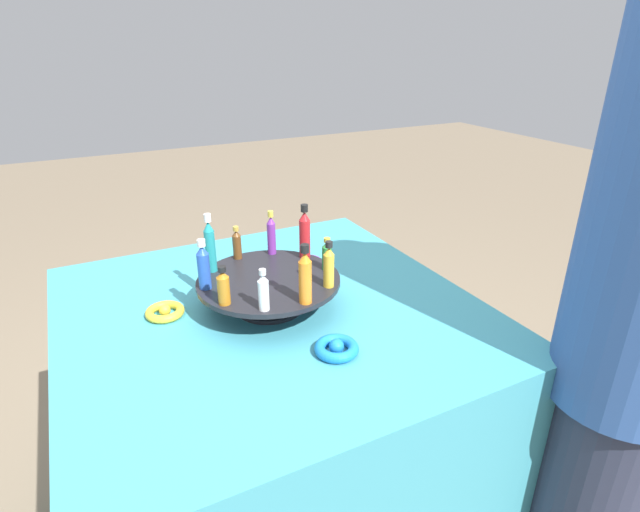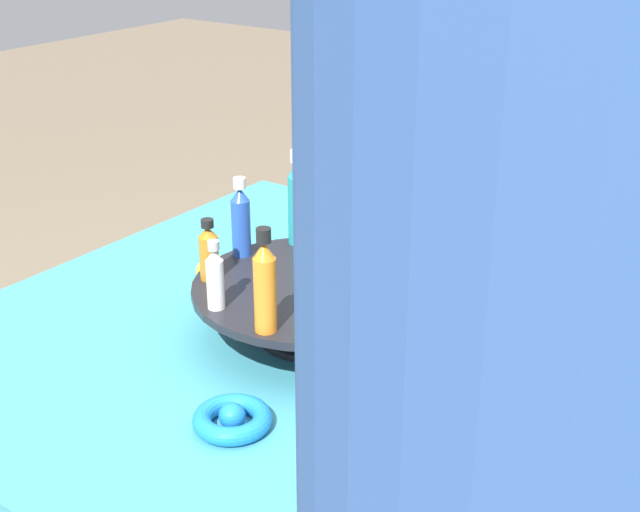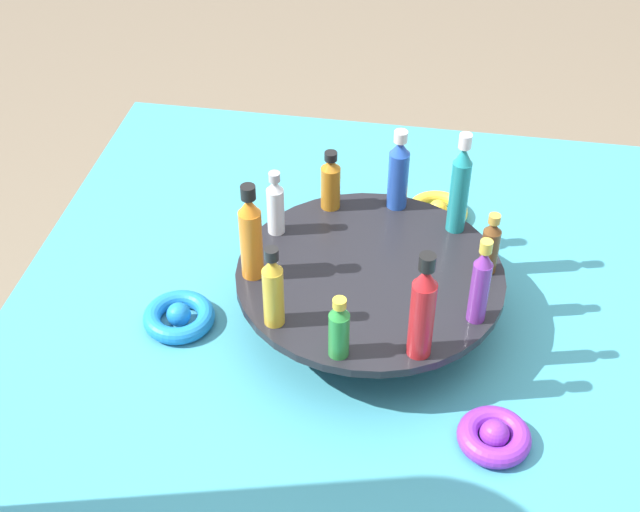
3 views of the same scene
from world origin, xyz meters
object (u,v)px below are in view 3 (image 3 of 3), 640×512
Objects in this scene: bottle_green at (339,329)px; bottle_teal at (460,187)px; ribbon_bow_purple at (494,436)px; bottle_blue at (398,172)px; bottle_purple at (480,284)px; bottle_brown at (490,246)px; ribbon_bow_blue at (179,317)px; display_stand at (370,285)px; bottle_orange at (251,235)px; bottle_gold at (273,290)px; bottle_clear at (275,205)px; bottle_red at (422,310)px; bottle_amber at (331,182)px; ribbon_bow_gold at (438,211)px.

bottle_teal is at bearing 155.01° from bottle_green.
bottle_blue is at bearing -155.72° from ribbon_bow_purple.
bottle_blue is at bearing -150.99° from bottle_purple.
bottle_brown reaches higher than ribbon_bow_blue.
display_stand is 0.18m from bottle_orange.
display_stand is at bearing 137.01° from bottle_gold.
bottle_purple is (0.13, 0.28, 0.01)m from bottle_clear.
bottle_blue reaches higher than display_stand.
bottle_clear is 0.29m from bottle_brown.
bottle_green is 0.22m from ribbon_bow_purple.
bottle_green is (0.22, 0.12, -0.01)m from bottle_clear.
bottle_red reaches higher than ribbon_bow_purple.
bottle_gold is at bearing -6.99° from bottle_amber.
bottle_purple is (-0.07, 0.06, -0.01)m from bottle_red.
bottle_teal is 1.73× the size of ribbon_bow_purple.
bottle_blue reaches higher than bottle_green.
display_stand is 0.17m from bottle_gold.
bottle_amber is 0.65× the size of bottle_orange.
bottle_red is 0.98× the size of bottle_teal.
bottle_orange is 1.49× the size of ribbon_bow_gold.
bottle_blue is 0.29m from bottle_red.
bottle_green is (0.29, 0.06, -0.00)m from bottle_amber.
ribbon_bow_blue is at bearing -91.45° from bottle_purple.
bottle_teal is at bearing 83.01° from bottle_amber.
bottle_clear is 1.13× the size of bottle_green.
bottle_amber is at bearing -168.99° from bottle_green.
bottle_orange is 0.10m from bottle_gold.
bottle_purple is at bearing -6.99° from bottle_brown.
bottle_blue is 0.40m from ribbon_bow_purple.
bottle_purple is 0.18m from ribbon_bow_purple.
display_stand is 3.07× the size of bottle_gold.
bottle_amber is 0.31m from bottle_red.
bottle_clear is at bearing -168.99° from bottle_gold.
bottle_orange is at bearing -78.99° from bottle_brown.
ribbon_bow_blue is at bearing -103.69° from bottle_red.
bottle_amber is (0.02, -0.09, -0.01)m from bottle_blue.
bottle_green is 0.95× the size of bottle_brown.
display_stand reaches higher than ribbon_bow_purple.
bottle_gold is 1.18× the size of ribbon_bow_blue.
bottle_clear is 1.00× the size of ribbon_bow_blue.
bottle_blue reaches higher than ribbon_bow_blue.
bottle_blue is 1.27× the size of ribbon_bow_blue.
bottle_red is at bearing -24.99° from bottle_brown.
ribbon_bow_blue is at bearing -43.05° from bottle_amber.
bottle_brown is (-0.16, 0.08, -0.03)m from bottle_red.
bottle_amber is 0.42m from ribbon_bow_purple.
bottle_orange is (0.09, -0.01, 0.02)m from bottle_clear.
bottle_amber is at bearing -78.99° from bottle_blue.
bottle_orange is at bearing -150.99° from bottle_gold.
bottle_red is 0.18m from bottle_brown.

